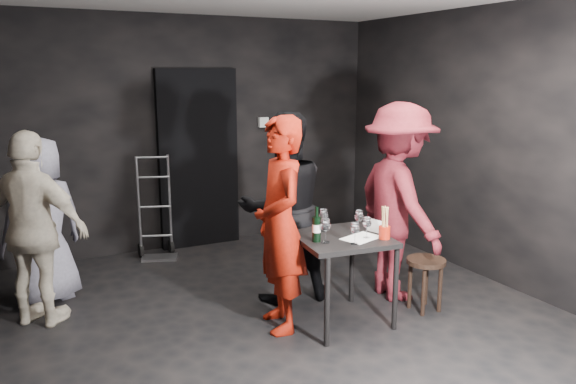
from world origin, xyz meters
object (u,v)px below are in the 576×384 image
stool (426,270)px  woman_black (284,194)px  tasting_table (341,248)px  man_maroon (399,182)px  wine_bottle (316,228)px  breadstick_cup (385,223)px  server_red (280,208)px  bystander_grey (42,220)px  hand_truck (157,239)px  bystander_cream (34,222)px

stool → woman_black: (-0.99, 0.79, 0.62)m
tasting_table → man_maroon: man_maroon is taller
wine_bottle → breadstick_cup: 0.55m
server_red → bystander_grey: server_red is taller
hand_truck → bystander_grey: bearing=-127.6°
stool → woman_black: 1.41m
hand_truck → breadstick_cup: 2.94m
hand_truck → woman_black: size_ratio=0.59×
stool → wine_bottle: (-1.05, 0.09, 0.49)m
bystander_grey → wine_bottle: (1.90, -1.61, 0.09)m
bystander_grey → man_maroon: bearing=132.7°
man_maroon → breadstick_cup: man_maroon is taller
hand_truck → bystander_grey: 1.54m
woman_black → hand_truck: bearing=-59.9°
server_red → man_maroon: bearing=104.3°
stool → bystander_grey: size_ratio=0.31×
wine_bottle → man_maroon: bearing=15.9°
bystander_cream → tasting_table: bearing=-167.1°
tasting_table → stool: (0.79, -0.13, -0.28)m
tasting_table → bystander_grey: bystander_grey is taller
bystander_cream → bystander_grey: 0.49m
bystander_cream → wine_bottle: 2.28m
hand_truck → tasting_table: bearing=-49.2°
server_red → breadstick_cup: bearing=73.6°
bystander_cream → bystander_grey: size_ratio=1.14×
server_red → woman_black: server_red is taller
tasting_table → server_red: server_red is taller
server_red → man_maroon: (1.25, 0.11, 0.08)m
man_maroon → hand_truck: bearing=44.9°
tasting_table → stool: tasting_table is taller
stool → bystander_grey: bystander_grey is taller
server_red → man_maroon: 1.26m
server_red → woman_black: size_ratio=1.02×
tasting_table → bystander_grey: 2.67m
woman_black → bystander_grey: woman_black is taller
hand_truck → man_maroon: man_maroon is taller
man_maroon → breadstick_cup: (-0.50, -0.47, -0.20)m
tasting_table → woman_black: size_ratio=0.38×
wine_bottle → tasting_table: bearing=8.3°
bystander_grey → server_red: bearing=116.5°
breadstick_cup → tasting_table: bearing=141.1°
woman_black → breadstick_cup: size_ratio=6.91×
hand_truck → bystander_cream: size_ratio=0.66×
hand_truck → breadstick_cup: size_ratio=4.06×
man_maroon → bystander_grey: man_maroon is taller
bystander_cream → wine_bottle: size_ratio=6.20×
tasting_table → bystander_grey: bearing=143.8°
hand_truck → bystander_cream: 1.92m
server_red → breadstick_cup: 0.85m
tasting_table → server_red: bearing=163.1°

